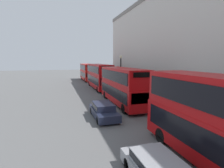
{
  "coord_description": "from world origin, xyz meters",
  "views": [
    {
      "loc": [
        -5.63,
        1.48,
        5.27
      ],
      "look_at": [
        0.48,
        21.29,
        2.42
      ],
      "focal_mm": 28.0,
      "sensor_mm": 36.0,
      "label": 1
    }
  ],
  "objects": [
    {
      "name": "car_hatchback",
      "position": [
        -1.8,
        16.54,
        0.72
      ],
      "size": [
        1.88,
        4.53,
        1.36
      ],
      "color": "#1E2338",
      "rests_on": "ground"
    },
    {
      "name": "bus_trailing",
      "position": [
        1.6,
        46.46,
        2.36
      ],
      "size": [
        2.59,
        10.01,
        4.28
      ],
      "color": "red",
      "rests_on": "ground"
    },
    {
      "name": "street_lamp",
      "position": [
        3.66,
        27.01,
        3.74
      ],
      "size": [
        0.44,
        0.44,
        5.99
      ],
      "color": "black",
      "rests_on": "ground"
    },
    {
      "name": "bus_second_in_queue",
      "position": [
        1.6,
        20.78,
        2.39
      ],
      "size": [
        2.59,
        10.39,
        4.34
      ],
      "color": "#B20C0F",
      "rests_on": "ground"
    },
    {
      "name": "bus_third_in_queue",
      "position": [
        1.6,
        33.09,
        2.48
      ],
      "size": [
        2.59,
        11.17,
        4.5
      ],
      "color": "#B20C0F",
      "rests_on": "ground"
    }
  ]
}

